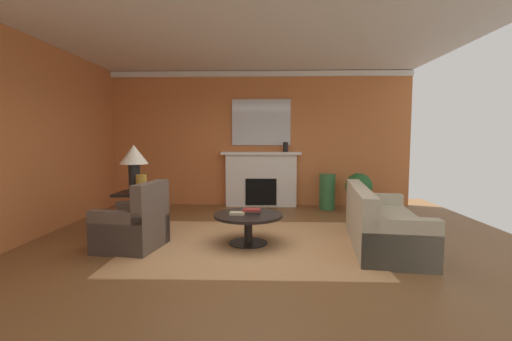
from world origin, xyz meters
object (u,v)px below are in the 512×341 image
Objects in this scene: coffee_table at (248,222)px; potted_plant at (359,189)px; fireplace at (261,181)px; vase_on_side_table at (141,184)px; side_table at (136,211)px; vase_tall_corner at (327,192)px; table_lamp at (134,159)px; sofa at (381,226)px; vase_mantel_right at (285,147)px; armchair_near_window at (134,227)px; mantel_mirror at (261,122)px.

coffee_table is 3.23m from potted_plant.
vase_on_side_table is at bearing -123.86° from fireplace.
fireplace is 3.24m from side_table.
coffee_table is 3.42× the size of vase_on_side_table.
fireplace is 1.50m from vase_tall_corner.
table_lamp is 2.57× the size of vase_on_side_table.
table_lamp is at bearing 0.00° from side_table.
sofa is at bearing -0.70° from coffee_table.
fireplace is 8.09× the size of vase_mantel_right.
armchair_near_window is 1.16m from table_lamp.
vase_on_side_table reaches higher than potted_plant.
vase_mantel_right is at bearing 45.19° from table_lamp.
coffee_table is 2.07m from table_lamp.
sofa is at bearing 3.85° from armchair_near_window.
coffee_table is 1.43× the size of side_table.
side_table is 4.46m from potted_plant.
vase_mantel_right is at bearing -17.18° from mantel_mirror.
side_table is at bearing -127.25° from fireplace.
sofa is 3.14× the size of side_table.
fireplace is at bearing 163.07° from potted_plant.
table_lamp is at bearing -154.16° from potted_plant.
mantel_mirror is 1.72× the size of vase_tall_corner.
vase_on_side_table is 3.58m from vase_mantel_right.
armchair_near_window is (-1.73, -3.25, -0.28)m from fireplace.
coffee_table is 3.13m from vase_tall_corner.
mantel_mirror reaches higher than vase_mantel_right.
side_table is 0.82m from table_lamp.
mantel_mirror is at bearing 62.79° from armchair_near_window.
vase_mantel_right is at bearing 112.50° from sofa.
mantel_mirror is 1.78× the size of table_lamp.
armchair_near_window is 4.07m from vase_mantel_right.
armchair_near_window is at bearing -125.50° from vase_mantel_right.
fireplace is at bearing 168.40° from vase_tall_corner.
vase_mantel_right reaches higher than potted_plant.
vase_mantel_right is at bearing -5.16° from fireplace.
armchair_near_window reaches higher than vase_tall_corner.
vase_on_side_table is 1.31× the size of vase_mantel_right.
vase_tall_corner is at bearing 151.37° from potted_plant.
vase_tall_corner is at bearing 33.63° from table_lamp.
vase_tall_corner is at bearing 59.32° from coffee_table.
armchair_near_window is 1.62m from coffee_table.
coffee_table is 1.29× the size of vase_tall_corner.
vase_tall_corner is (3.42, 2.27, -0.01)m from side_table.
vase_on_side_table is 4.40m from potted_plant.
vase_mantel_right is at bearing 54.50° from armchair_near_window.
vase_tall_corner is (3.19, 2.95, 0.08)m from armchair_near_window.
coffee_table is at bearing 9.23° from armchair_near_window.
mantel_mirror is 2.16m from vase_tall_corner.
potted_plant is (2.06, -0.75, -1.43)m from mantel_mirror.
fireplace reaches higher than armchair_near_window.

